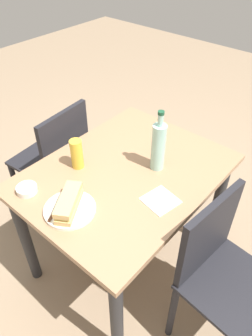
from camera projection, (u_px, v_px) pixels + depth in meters
ground_plane at (126, 257)px, 2.06m from camera, size 8.00×8.00×0.00m
dining_table at (126, 189)px, 1.66m from camera, size 1.03×0.80×0.74m
chair_far at (57, 159)px, 2.04m from camera, size 0.44×0.44×0.88m
chair_near at (221, 271)px, 1.42m from camera, size 0.44×0.44×0.88m
plate_near at (70, 209)px, 1.38m from camera, size 0.23×0.23×0.01m
baguette_sandwich_near at (69, 203)px, 1.35m from camera, size 0.21×0.17×0.07m
knife_near at (57, 208)px, 1.37m from camera, size 0.17×0.08×0.01m
water_bottle at (158, 146)px, 1.52m from camera, size 0.07×0.07×0.32m
beer_glass at (77, 154)px, 1.56m from camera, size 0.06×0.06×0.16m
olive_bowl at (27, 189)px, 1.46m from camera, size 0.10×0.10×0.03m
paper_napkin at (160, 200)px, 1.42m from camera, size 0.16×0.16×0.00m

